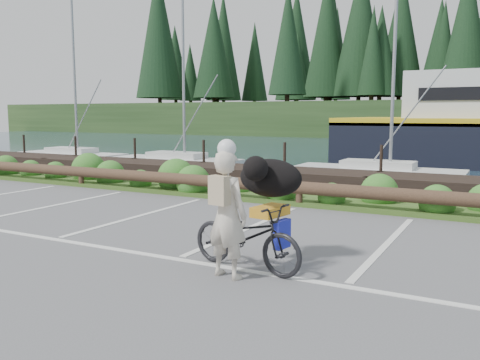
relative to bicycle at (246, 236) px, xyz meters
The scene contains 6 objects.
ground 1.29m from the bicycle, 163.54° to the left, with size 72.00×72.00×0.00m, color #545456.
vegetation_strip 5.77m from the bicycle, 101.51° to the left, with size 34.00×1.60×0.10m, color #3D5B21.
log_rail 5.09m from the bicycle, 103.09° to the left, with size 32.00×0.30×0.60m, color #443021, non-canonical shape.
bicycle is the anchor object (origin of this frame).
cyclist 0.57m from the bicycle, 99.80° to the right, with size 0.62×0.41×1.71m, color beige.
dog 0.96m from the bicycle, 80.20° to the left, with size 0.98×0.48×0.57m, color black.
Camera 1 is at (4.33, -6.50, 2.18)m, focal length 38.00 mm.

